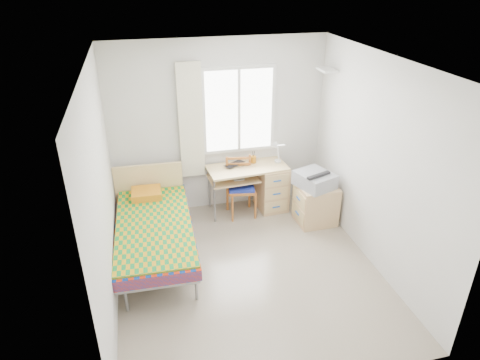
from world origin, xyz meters
name	(u,v)px	position (x,y,z in m)	size (l,w,h in m)	color
floor	(248,271)	(0.00, 0.00, 0.00)	(3.50, 3.50, 0.00)	#BCAD93
ceiling	(251,62)	(0.00, 0.00, 2.60)	(3.50, 3.50, 0.00)	white
wall_back	(219,128)	(0.00, 1.75, 1.30)	(3.20, 3.20, 0.00)	silver
wall_left	(102,196)	(-1.60, 0.00, 1.30)	(3.50, 3.50, 0.00)	silver
wall_right	(377,165)	(1.60, 0.00, 1.30)	(3.50, 3.50, 0.00)	silver
window	(239,110)	(0.30, 1.73, 1.55)	(1.10, 0.04, 1.30)	white
curtain	(191,122)	(-0.42, 1.68, 1.45)	(0.35, 0.05, 1.70)	white
floating_shelf	(327,70)	(1.49, 1.40, 2.15)	(0.20, 0.32, 0.03)	white
bed	(154,226)	(-1.10, 0.65, 0.43)	(1.03, 2.10, 0.90)	gray
desk	(267,185)	(0.68, 1.47, 0.41)	(1.23, 0.63, 0.74)	#D4BC6F
chair	(241,183)	(0.25, 1.41, 0.52)	(0.46, 0.46, 0.92)	#99451D
cabinet	(316,204)	(1.27, 0.89, 0.30)	(0.57, 0.50, 0.60)	tan
printer	(315,179)	(1.22, 0.90, 0.71)	(0.59, 0.63, 0.22)	#919499
laptop	(237,165)	(0.22, 1.53, 0.76)	(0.34, 0.22, 0.03)	black
pen_cup	(253,159)	(0.50, 1.60, 0.80)	(0.08, 0.08, 0.11)	orange
task_lamp	(277,150)	(0.80, 1.41, 1.00)	(0.23, 0.32, 0.41)	white
book	(233,178)	(0.14, 1.47, 0.59)	(0.17, 0.23, 0.02)	gray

